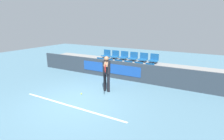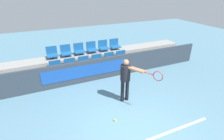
% 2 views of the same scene
% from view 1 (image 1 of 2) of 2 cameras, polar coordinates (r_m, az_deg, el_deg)
% --- Properties ---
extents(ground_plane, '(30.00, 30.00, 0.00)m').
position_cam_1_polar(ground_plane, '(7.24, -11.44, -10.26)').
color(ground_plane, slate).
extents(court_baseline, '(4.78, 0.08, 0.01)m').
position_cam_1_polar(court_baseline, '(6.99, -13.46, -11.31)').
color(court_baseline, white).
rests_on(court_baseline, ground).
extents(barrier_wall, '(11.23, 0.14, 1.01)m').
position_cam_1_polar(barrier_wall, '(9.84, 1.72, 0.03)').
color(barrier_wall, '#2D3842').
rests_on(barrier_wall, ground).
extents(bleacher_tier_front, '(10.83, 0.85, 0.40)m').
position_cam_1_polar(bleacher_tier_front, '(10.35, 3.05, -0.97)').
color(bleacher_tier_front, gray).
rests_on(bleacher_tier_front, ground).
extents(bleacher_tier_middle, '(10.83, 0.85, 0.79)m').
position_cam_1_polar(bleacher_tier_middle, '(11.05, 5.02, 1.10)').
color(bleacher_tier_middle, gray).
rests_on(bleacher_tier_middle, ground).
extents(stadium_chair_0, '(0.50, 0.45, 0.53)m').
position_cam_1_polar(stadium_chair_0, '(11.13, -4.17, 2.39)').
color(stadium_chair_0, '#333333').
rests_on(stadium_chair_0, bleacher_tier_front).
extents(stadium_chair_1, '(0.50, 0.45, 0.53)m').
position_cam_1_polar(stadium_chair_1, '(10.79, -1.28, 2.03)').
color(stadium_chair_1, '#333333').
rests_on(stadium_chair_1, bleacher_tier_front).
extents(stadium_chair_2, '(0.50, 0.45, 0.53)m').
position_cam_1_polar(stadium_chair_2, '(10.49, 1.79, 1.63)').
color(stadium_chair_2, '#333333').
rests_on(stadium_chair_2, bleacher_tier_front).
extents(stadium_chair_3, '(0.50, 0.45, 0.53)m').
position_cam_1_polar(stadium_chair_3, '(10.22, 5.02, 1.21)').
color(stadium_chair_3, '#333333').
rests_on(stadium_chair_3, bleacher_tier_front).
extents(stadium_chair_4, '(0.50, 0.45, 0.53)m').
position_cam_1_polar(stadium_chair_4, '(9.98, 8.42, 0.77)').
color(stadium_chair_4, '#333333').
rests_on(stadium_chair_4, bleacher_tier_front).
extents(stadium_chair_5, '(0.50, 0.45, 0.53)m').
position_cam_1_polar(stadium_chair_5, '(9.78, 11.97, 0.30)').
color(stadium_chair_5, '#333333').
rests_on(stadium_chair_5, bleacher_tier_front).
extents(stadium_chair_6, '(0.50, 0.45, 0.53)m').
position_cam_1_polar(stadium_chair_6, '(11.76, -1.92, 5.08)').
color(stadium_chair_6, '#333333').
rests_on(stadium_chair_6, bleacher_tier_middle).
extents(stadium_chair_7, '(0.50, 0.45, 0.53)m').
position_cam_1_polar(stadium_chair_7, '(11.44, 0.88, 4.81)').
color(stadium_chair_7, '#333333').
rests_on(stadium_chair_7, bleacher_tier_middle).
extents(stadium_chair_8, '(0.50, 0.45, 0.53)m').
position_cam_1_polar(stadium_chair_8, '(11.16, 3.83, 4.51)').
color(stadium_chair_8, '#333333').
rests_on(stadium_chair_8, bleacher_tier_middle).
extents(stadium_chair_9, '(0.50, 0.45, 0.53)m').
position_cam_1_polar(stadium_chair_9, '(10.90, 6.92, 4.18)').
color(stadium_chair_9, '#333333').
rests_on(stadium_chair_9, bleacher_tier_middle).
extents(stadium_chair_10, '(0.50, 0.45, 0.53)m').
position_cam_1_polar(stadium_chair_10, '(10.68, 10.15, 3.82)').
color(stadium_chair_10, '#333333').
rests_on(stadium_chair_10, bleacher_tier_middle).
extents(stadium_chair_11, '(0.50, 0.45, 0.53)m').
position_cam_1_polar(stadium_chair_11, '(10.49, 13.50, 3.43)').
color(stadium_chair_11, '#333333').
rests_on(stadium_chair_11, bleacher_tier_middle).
extents(tennis_player, '(0.82, 1.36, 1.65)m').
position_cam_1_polar(tennis_player, '(7.78, -1.82, -0.04)').
color(tennis_player, black).
rests_on(tennis_player, ground).
extents(tennis_ball, '(0.07, 0.07, 0.07)m').
position_cam_1_polar(tennis_ball, '(7.92, -10.01, -7.65)').
color(tennis_ball, '#CCDB33').
rests_on(tennis_ball, ground).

